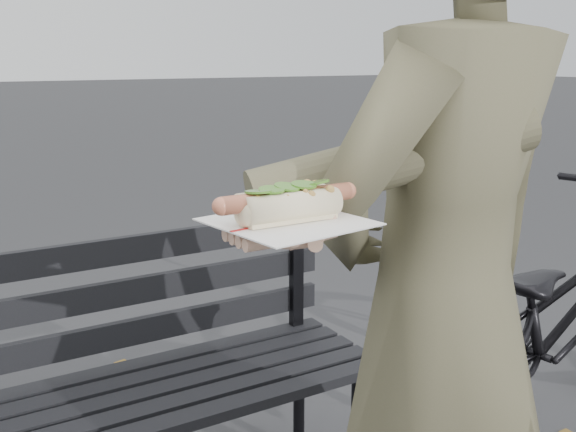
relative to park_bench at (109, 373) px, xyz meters
name	(u,v)px	position (x,y,z in m)	size (l,w,h in m)	color
park_bench	(109,373)	(0.00, 0.00, 0.00)	(1.50, 0.44, 0.88)	black
bicycle	(558,316)	(1.59, -0.25, -0.07)	(0.60, 1.73, 0.91)	black
person	(443,319)	(0.41, -0.86, 0.38)	(0.66, 0.43, 1.80)	brown
held_hotdog	(371,173)	(0.20, -0.90, 0.68)	(0.63, 0.31, 0.20)	brown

